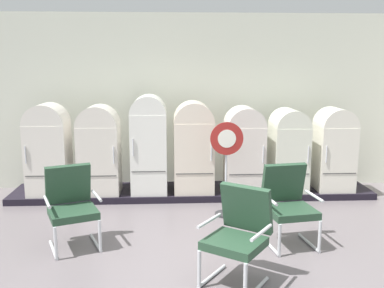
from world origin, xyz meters
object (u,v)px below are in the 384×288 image
at_px(refrigerator_2, 149,141).
at_px(refrigerator_3, 193,144).
at_px(refrigerator_6, 334,147).
at_px(refrigerator_0, 48,147).
at_px(refrigerator_4, 244,147).
at_px(refrigerator_5, 288,147).
at_px(armchair_center, 239,231).
at_px(armchair_right, 288,201).
at_px(refrigerator_1, 99,147).
at_px(sign_stand, 226,169).
at_px(armchair_left, 71,203).

distance_m(refrigerator_2, refrigerator_3, 0.75).
bearing_deg(refrigerator_6, refrigerator_2, 179.33).
bearing_deg(refrigerator_6, refrigerator_3, 178.94).
distance_m(refrigerator_0, refrigerator_6, 4.83).
bearing_deg(refrigerator_2, refrigerator_4, -0.06).
xyz_separation_m(refrigerator_0, refrigerator_5, (4.05, 0.06, -0.06)).
height_order(refrigerator_2, armchair_center, refrigerator_2).
bearing_deg(refrigerator_0, refrigerator_4, 0.75).
relative_size(refrigerator_2, armchair_right, 1.61).
height_order(refrigerator_1, refrigerator_5, refrigerator_1).
bearing_deg(refrigerator_1, refrigerator_4, 0.91).
relative_size(armchair_center, sign_stand, 0.71).
bearing_deg(armchair_right, refrigerator_3, 118.13).
relative_size(refrigerator_3, refrigerator_4, 1.06).
distance_m(refrigerator_1, sign_stand, 2.22).
bearing_deg(refrigerator_0, refrigerator_1, 0.28).
height_order(refrigerator_2, armchair_left, refrigerator_2).
xyz_separation_m(armchair_center, sign_stand, (0.12, 1.99, 0.16)).
bearing_deg(armchair_right, armchair_left, 178.25).
bearing_deg(refrigerator_6, sign_stand, -154.80).
relative_size(refrigerator_1, refrigerator_4, 1.03).
bearing_deg(armchair_left, refrigerator_1, 88.14).
xyz_separation_m(refrigerator_1, refrigerator_5, (3.21, 0.05, -0.04)).
xyz_separation_m(refrigerator_5, refrigerator_6, (0.78, -0.05, 0.01)).
distance_m(refrigerator_0, armchair_center, 4.01).
bearing_deg(armchair_center, refrigerator_4, 79.41).
xyz_separation_m(refrigerator_5, armchair_right, (-0.55, -2.04, -0.29)).
bearing_deg(refrigerator_2, armchair_right, -47.81).
distance_m(refrigerator_6, armchair_left, 4.49).
relative_size(refrigerator_3, refrigerator_6, 1.08).
height_order(refrigerator_3, armchair_right, refrigerator_3).
distance_m(refrigerator_4, refrigerator_6, 1.55).
relative_size(armchair_left, armchair_center, 1.00).
relative_size(refrigerator_3, sign_stand, 1.07).
bearing_deg(refrigerator_3, armchair_center, -84.05).
height_order(armchair_left, sign_stand, sign_stand).
bearing_deg(armchair_center, refrigerator_0, 133.00).
relative_size(refrigerator_0, refrigerator_5, 1.08).
height_order(refrigerator_4, armchair_center, refrigerator_4).
relative_size(refrigerator_0, armchair_center, 1.49).
bearing_deg(refrigerator_2, armchair_left, -114.61).
relative_size(armchair_left, sign_stand, 0.71).
xyz_separation_m(refrigerator_0, refrigerator_3, (2.41, 0.05, 0.01)).
bearing_deg(armchair_right, refrigerator_0, 150.48).
bearing_deg(refrigerator_0, refrigerator_5, 0.80).
bearing_deg(refrigerator_0, sign_stand, -18.00).
bearing_deg(armchair_center, refrigerator_1, 122.85).
distance_m(refrigerator_0, sign_stand, 3.00).
bearing_deg(refrigerator_6, refrigerator_5, 176.41).
xyz_separation_m(refrigerator_3, refrigerator_4, (0.86, -0.01, -0.05)).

